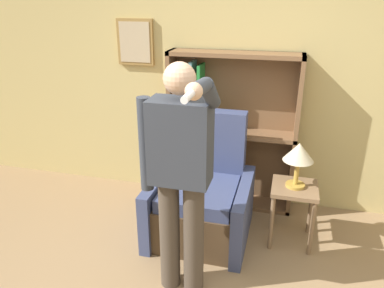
{
  "coord_description": "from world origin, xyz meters",
  "views": [
    {
      "loc": [
        0.38,
        -1.68,
        2.1
      ],
      "look_at": [
        -0.28,
        0.85,
        1.05
      ],
      "focal_mm": 35.0,
      "sensor_mm": 36.0,
      "label": 1
    }
  ],
  "objects": [
    {
      "name": "table_lamp",
      "position": [
        0.52,
        1.31,
        0.85
      ],
      "size": [
        0.26,
        0.26,
        0.4
      ],
      "color": "gold",
      "rests_on": "side_table"
    },
    {
      "name": "person_standing",
      "position": [
        -0.28,
        0.5,
        0.98
      ],
      "size": [
        0.55,
        0.78,
        1.72
      ],
      "color": "#473D33",
      "rests_on": "ground_plane"
    },
    {
      "name": "side_table",
      "position": [
        0.52,
        1.31,
        0.44
      ],
      "size": [
        0.39,
        0.39,
        0.55
      ],
      "color": "#846647",
      "rests_on": "ground_plane"
    },
    {
      "name": "wall_back",
      "position": [
        -0.01,
        2.03,
        1.4
      ],
      "size": [
        8.0,
        0.11,
        2.8
      ],
      "color": "tan",
      "rests_on": "ground_plane"
    },
    {
      "name": "armchair",
      "position": [
        -0.29,
        1.25,
        0.34
      ],
      "size": [
        0.88,
        0.87,
        1.11
      ],
      "color": "#4C3823",
      "rests_on": "ground_plane"
    },
    {
      "name": "bookcase",
      "position": [
        -0.3,
        1.87,
        0.76
      ],
      "size": [
        1.29,
        0.28,
        1.6
      ],
      "color": "brown",
      "rests_on": "ground_plane"
    }
  ]
}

